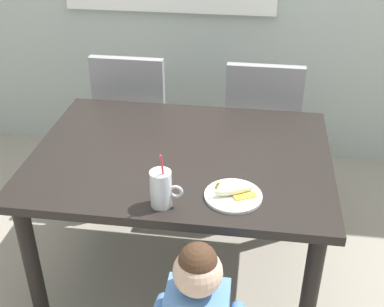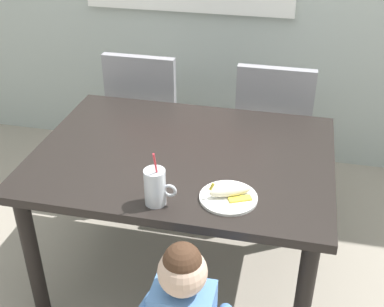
% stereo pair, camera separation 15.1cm
% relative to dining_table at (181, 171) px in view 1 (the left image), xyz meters
% --- Properties ---
extents(ground_plane, '(24.00, 24.00, 0.00)m').
position_rel_dining_table_xyz_m(ground_plane, '(0.00, 0.00, -0.66)').
color(ground_plane, '#9E9384').
extents(dining_table, '(1.35, 1.00, 0.75)m').
position_rel_dining_table_xyz_m(dining_table, '(0.00, 0.00, 0.00)').
color(dining_table, black).
rests_on(dining_table, ground).
extents(dining_chair_left, '(0.44, 0.45, 0.96)m').
position_rel_dining_table_xyz_m(dining_chair_left, '(-0.41, 0.73, -0.11)').
color(dining_chair_left, gray).
rests_on(dining_chair_left, ground).
extents(dining_chair_right, '(0.44, 0.45, 0.96)m').
position_rel_dining_table_xyz_m(dining_chair_right, '(0.36, 0.73, -0.11)').
color(dining_chair_right, gray).
rests_on(dining_chair_right, ground).
extents(milk_cup, '(0.13, 0.08, 0.25)m').
position_rel_dining_table_xyz_m(milk_cup, '(-0.01, -0.40, 0.16)').
color(milk_cup, silver).
rests_on(milk_cup, dining_table).
extents(snack_plate, '(0.23, 0.23, 0.01)m').
position_rel_dining_table_xyz_m(snack_plate, '(0.26, -0.31, 0.10)').
color(snack_plate, white).
rests_on(snack_plate, dining_table).
extents(peeled_banana, '(0.18, 0.13, 0.07)m').
position_rel_dining_table_xyz_m(peeled_banana, '(0.27, -0.30, 0.13)').
color(peeled_banana, '#F4EAC6').
rests_on(peeled_banana, snack_plate).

